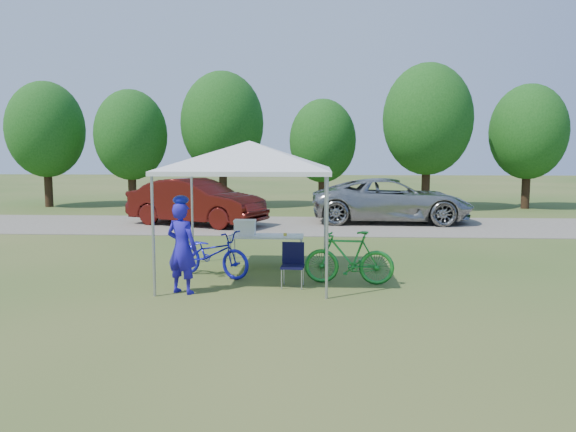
# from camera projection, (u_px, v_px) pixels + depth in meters

# --- Properties ---
(ground) EXTENTS (100.00, 100.00, 0.00)m
(ground) POSITION_uv_depth(u_px,v_px,m) (250.00, 278.00, 11.22)
(ground) COLOR #2D5119
(ground) RESTS_ON ground
(gravel_strip) EXTENTS (24.00, 5.00, 0.02)m
(gravel_strip) POSITION_uv_depth(u_px,v_px,m) (279.00, 225.00, 19.16)
(gravel_strip) COLOR gray
(gravel_strip) RESTS_ON ground
(canopy) EXTENTS (4.53, 4.53, 3.00)m
(canopy) POSITION_uv_depth(u_px,v_px,m) (249.00, 145.00, 10.92)
(canopy) COLOR #A5A5AA
(canopy) RESTS_ON ground
(treeline) EXTENTS (24.89, 4.28, 6.30)m
(treeline) POSITION_uv_depth(u_px,v_px,m) (282.00, 128.00, 24.77)
(treeline) COLOR #382314
(treeline) RESTS_ON ground
(folding_table) EXTENTS (1.63, 0.68, 0.67)m
(folding_table) POSITION_uv_depth(u_px,v_px,m) (267.00, 237.00, 12.46)
(folding_table) COLOR white
(folding_table) RESTS_ON ground
(folding_chair) EXTENTS (0.44, 0.45, 0.82)m
(folding_chair) POSITION_uv_depth(u_px,v_px,m) (293.00, 261.00, 10.52)
(folding_chair) COLOR black
(folding_chair) RESTS_ON ground
(cooler) EXTENTS (0.47, 0.32, 0.34)m
(cooler) POSITION_uv_depth(u_px,v_px,m) (245.00, 227.00, 12.46)
(cooler) COLOR white
(cooler) RESTS_ON folding_table
(ice_cream_cup) EXTENTS (0.08, 0.08, 0.06)m
(ice_cream_cup) POSITION_uv_depth(u_px,v_px,m) (285.00, 234.00, 12.37)
(ice_cream_cup) COLOR gold
(ice_cream_cup) RESTS_ON folding_table
(cyclist) EXTENTS (0.70, 0.59, 1.64)m
(cyclist) POSITION_uv_depth(u_px,v_px,m) (182.00, 248.00, 9.95)
(cyclist) COLOR #1F15B0
(cyclist) RESTS_ON ground
(bike_blue) EXTENTS (1.89, 1.34, 0.95)m
(bike_blue) POSITION_uv_depth(u_px,v_px,m) (211.00, 253.00, 11.33)
(bike_blue) COLOR #1514B4
(bike_blue) RESTS_ON ground
(bike_green) EXTENTS (1.75, 0.65, 1.03)m
(bike_green) POSITION_uv_depth(u_px,v_px,m) (349.00, 257.00, 10.68)
(bike_green) COLOR #1C822A
(bike_green) RESTS_ON ground
(minivan) EXTENTS (5.68, 2.75, 1.56)m
(minivan) POSITION_uv_depth(u_px,v_px,m) (392.00, 200.00, 19.90)
(minivan) COLOR #9E9F9A
(minivan) RESTS_ON gravel_strip
(sedan) EXTENTS (5.07, 3.32, 1.58)m
(sedan) POSITION_uv_depth(u_px,v_px,m) (196.00, 202.00, 19.16)
(sedan) COLOR #4D110C
(sedan) RESTS_ON gravel_strip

